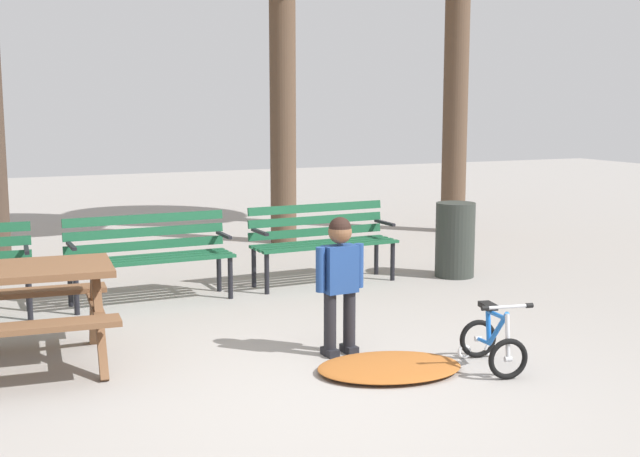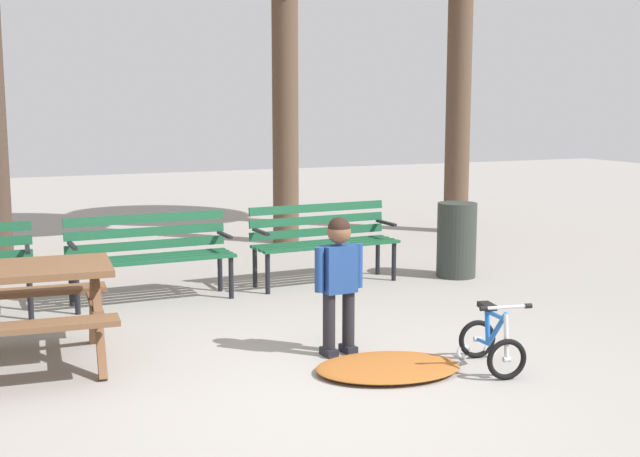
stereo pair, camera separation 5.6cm
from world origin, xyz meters
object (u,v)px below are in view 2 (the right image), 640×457
Objects in this scene: park_bench_right at (323,236)px; trash_bin at (457,240)px; child_standing at (339,274)px; park_bench_left at (150,250)px; kids_bicycle at (491,342)px.

trash_bin is (1.50, -0.32, -0.09)m from park_bench_right.
child_standing is (-0.94, -2.44, 0.13)m from park_bench_right.
kids_bicycle is at bearing -59.36° from park_bench_left.
kids_bicycle is 3.28m from trash_bin.
park_bench_right is at bearing 89.11° from kids_bicycle.
park_bench_right is at bearing 2.45° from park_bench_left.
park_bench_right is 3.22m from kids_bicycle.
park_bench_right is at bearing 68.97° from child_standing.
park_bench_left is at bearing 120.64° from kids_bicycle.
trash_bin is (3.40, -0.24, -0.09)m from park_bench_left.
park_bench_left is 1.00× the size of park_bench_right.
kids_bicycle is at bearing -40.63° from child_standing.
park_bench_right is 1.93× the size of trash_bin.
park_bench_right is (1.90, 0.08, 0.00)m from park_bench_left.
child_standing reaches higher than park_bench_left.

